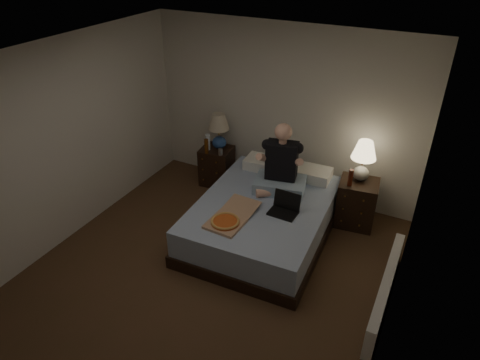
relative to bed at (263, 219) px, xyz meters
The scene contains 19 objects.
floor 1.10m from the bed, 104.58° to the right, with size 4.00×4.50×0.00m, color brown.
ceiling 2.48m from the bed, 104.58° to the right, with size 4.00×4.50×0.00m, color white.
wall_back 1.59m from the bed, 102.43° to the left, with size 4.00×2.50×0.00m, color silver.
wall_front 3.44m from the bed, 94.68° to the right, with size 4.00×2.50×0.00m, color silver.
wall_left 2.68m from the bed, 155.54° to the right, with size 4.50×2.50×0.00m, color silver.
wall_right 2.25m from the bed, 30.79° to the right, with size 4.50×2.50×0.00m, color silver.
bed is the anchor object (origin of this frame).
nightstand_left 1.51m from the bed, 143.10° to the left, with size 0.46×0.42×0.60m, color black.
nightstand_right 1.31m from the bed, 39.29° to the left, with size 0.50×0.45×0.65m, color black.
lamp_left 1.63m from the bed, 141.19° to the left, with size 0.32×0.32×0.56m, color #26498D, non-canonical shape.
lamp_right 1.49m from the bed, 42.12° to the left, with size 0.32×0.32×0.56m, color gray, non-canonical shape.
water_bottle 1.61m from the bed, 147.71° to the left, with size 0.07×0.07×0.25m, color white.
soda_can 1.34m from the bed, 144.31° to the left, with size 0.07×0.07×0.10m, color beige.
beer_bottle_left 1.51m from the bed, 150.70° to the left, with size 0.06×0.06×0.23m, color #582E0C.
beer_bottle_right 1.25m from the bed, 37.28° to the left, with size 0.06×0.06×0.23m, color #4E190B.
person 0.82m from the bed, 79.64° to the left, with size 0.66×0.52×0.93m, color black, non-canonical shape.
laptop 0.51m from the bed, 21.20° to the right, with size 0.34×0.28×0.24m, color black, non-canonical shape.
pizza_box 0.73m from the bed, 107.88° to the right, with size 0.40×0.76×0.08m, color tan, non-canonical shape.
radiator 1.74m from the bed, 16.97° to the right, with size 0.10×1.60×0.40m, color white.
Camera 1 is at (2.05, -3.12, 3.56)m, focal length 32.00 mm.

